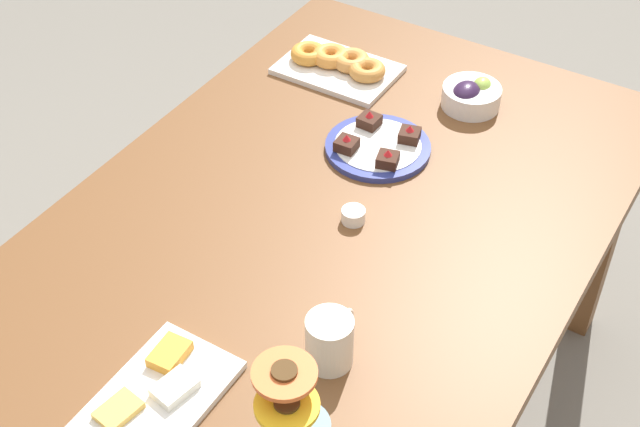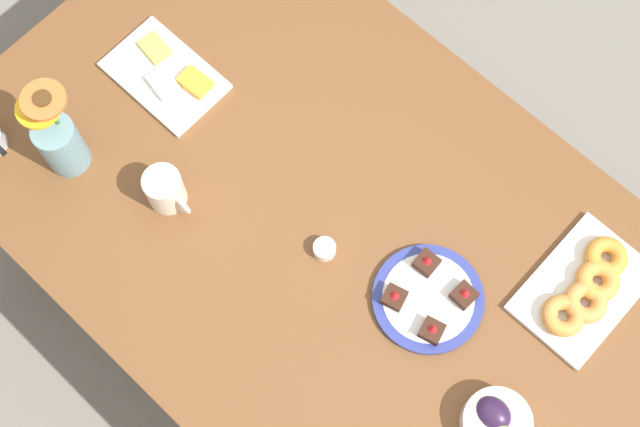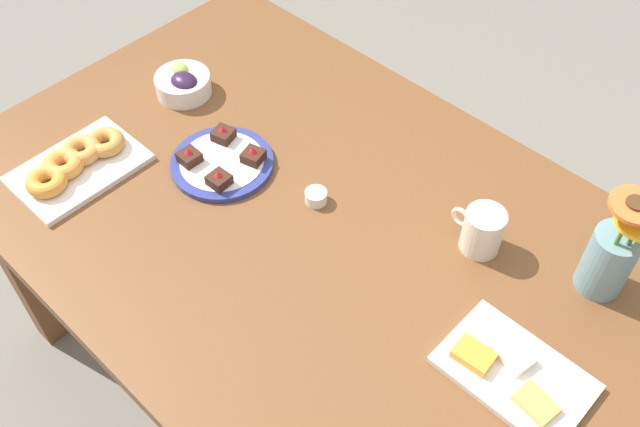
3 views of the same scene
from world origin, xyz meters
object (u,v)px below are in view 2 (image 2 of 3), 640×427
dining_table (320,232)px  grape_bowl (496,422)px  cheese_platter (167,75)px  flower_vase (59,141)px  jam_cup_honey (324,249)px  croissant_platter (586,289)px  coffee_mug (165,190)px  dessert_plate (428,298)px

dining_table → grape_bowl: size_ratio=11.82×
cheese_platter → flower_vase: 0.29m
flower_vase → jam_cup_honey: bearing=22.0°
croissant_platter → cheese_platter: bearing=-166.2°
jam_cup_honey → flower_vase: size_ratio=0.18×
grape_bowl → flower_vase: flower_vase is taller
croissant_platter → jam_cup_honey: croissant_platter is taller
jam_cup_honey → flower_vase: bearing=-158.0°
coffee_mug → flower_vase: bearing=-160.1°
croissant_platter → dessert_plate: 0.32m
dining_table → croissant_platter: size_ratio=5.71×
coffee_mug → dessert_plate: size_ratio=0.51×
croissant_platter → jam_cup_honey: bearing=-146.3°
dining_table → jam_cup_honey: 0.12m
flower_vase → grape_bowl: bearing=10.3°
jam_cup_honey → dessert_plate: 0.24m
grape_bowl → cheese_platter: 1.02m
croissant_platter → dessert_plate: (-0.22, -0.23, -0.01)m
coffee_mug → cheese_platter: (-0.21, 0.20, -0.04)m
coffee_mug → croissant_platter: coffee_mug is taller
coffee_mug → grape_bowl: bearing=7.5°
flower_vase → croissant_platter: bearing=27.6°
dining_table → croissant_platter: (0.50, 0.26, 0.11)m
coffee_mug → flower_vase: 0.24m
grape_bowl → coffee_mug: bearing=-172.5°
croissant_platter → jam_cup_honey: (-0.45, -0.30, -0.01)m
croissant_platter → dessert_plate: bearing=-133.9°
dining_table → jam_cup_honey: size_ratio=33.33×
coffee_mug → croissant_platter: (0.77, 0.44, -0.03)m
dining_table → grape_bowl: 0.55m
jam_cup_honey → flower_vase: 0.59m
dining_table → coffee_mug: bearing=-145.6°
dining_table → croissant_platter: bearing=26.9°
dining_table → grape_bowl: grape_bowl is taller
dining_table → coffee_mug: coffee_mug is taller
dessert_plate → coffee_mug: bearing=-159.3°
jam_cup_honey → croissant_platter: bearing=33.7°
dining_table → cheese_platter: (-0.48, 0.01, 0.10)m
grape_bowl → flower_vase: 1.05m
jam_cup_honey → flower_vase: (-0.55, -0.22, 0.08)m
cheese_platter → dessert_plate: size_ratio=1.13×
croissant_platter → dessert_plate: size_ratio=1.22×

